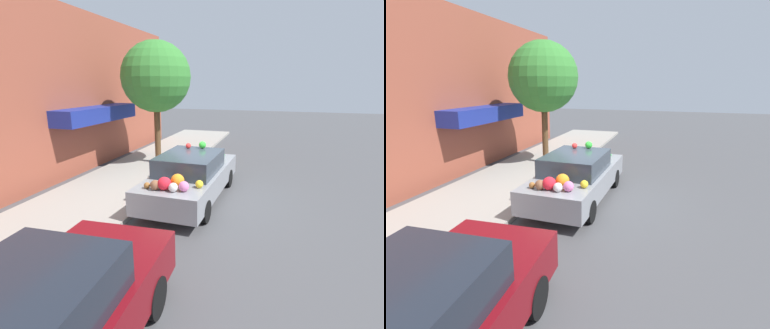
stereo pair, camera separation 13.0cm
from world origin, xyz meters
TOP-DOWN VIEW (x-y plane):
  - ground_plane at (0.00, 0.00)m, footprint 60.00×60.00m
  - sidewalk_curb at (0.00, 2.70)m, footprint 24.00×3.20m
  - building_facade at (0.12, 4.91)m, footprint 18.00×1.20m
  - street_tree at (3.11, 2.46)m, footprint 2.70×2.70m
  - fire_hydrant at (1.18, 1.52)m, footprint 0.20×0.20m
  - art_car at (-0.07, 0.05)m, footprint 4.53×1.85m

SIDE VIEW (x-z plane):
  - ground_plane at x=0.00m, z-range 0.00..0.00m
  - sidewalk_curb at x=0.00m, z-range 0.00..0.12m
  - fire_hydrant at x=1.18m, z-range 0.12..0.82m
  - art_car at x=-0.07m, z-range -0.09..1.53m
  - building_facade at x=0.12m, z-range -0.05..5.80m
  - street_tree at x=3.11m, z-range 1.14..5.89m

